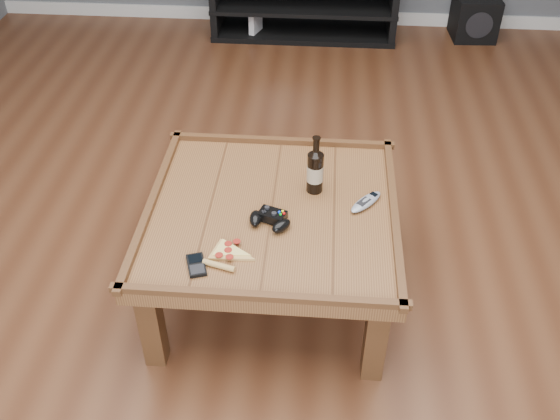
# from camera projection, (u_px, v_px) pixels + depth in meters

# --- Properties ---
(ground) EXTENTS (6.00, 6.00, 0.00)m
(ground) POSITION_uv_depth(u_px,v_px,m) (273.00, 287.00, 2.78)
(ground) COLOR #482514
(ground) RESTS_ON ground
(baseboard) EXTENTS (5.00, 0.02, 0.10)m
(baseboard) POSITION_uv_depth(u_px,v_px,m) (305.00, 16.00, 5.06)
(baseboard) COLOR silver
(baseboard) RESTS_ON ground
(coffee_table) EXTENTS (1.03, 1.03, 0.48)m
(coffee_table) POSITION_uv_depth(u_px,v_px,m) (272.00, 220.00, 2.53)
(coffee_table) COLOR #583319
(coffee_table) RESTS_ON ground
(media_console) EXTENTS (1.40, 0.45, 0.50)m
(media_console) POSITION_uv_depth(u_px,v_px,m) (304.00, 3.00, 4.75)
(media_console) COLOR black
(media_console) RESTS_ON ground
(beer_bottle) EXTENTS (0.07, 0.07, 0.26)m
(beer_bottle) POSITION_uv_depth(u_px,v_px,m) (315.00, 170.00, 2.52)
(beer_bottle) COLOR black
(beer_bottle) RESTS_ON coffee_table
(game_controller) EXTENTS (0.18, 0.15, 0.05)m
(game_controller) POSITION_uv_depth(u_px,v_px,m) (270.00, 219.00, 2.41)
(game_controller) COLOR black
(game_controller) RESTS_ON coffee_table
(pizza_slice) EXTENTS (0.19, 0.25, 0.02)m
(pizza_slice) POSITION_uv_depth(u_px,v_px,m) (227.00, 254.00, 2.28)
(pizza_slice) COLOR tan
(pizza_slice) RESTS_ON coffee_table
(smartphone) EXTENTS (0.09, 0.13, 0.02)m
(smartphone) POSITION_uv_depth(u_px,v_px,m) (196.00, 265.00, 2.23)
(smartphone) COLOR black
(smartphone) RESTS_ON coffee_table
(remote_control) EXTENTS (0.16, 0.18, 0.03)m
(remote_control) POSITION_uv_depth(u_px,v_px,m) (366.00, 202.00, 2.51)
(remote_control) COLOR gray
(remote_control) RESTS_ON coffee_table
(subwoofer) EXTENTS (0.33, 0.34, 0.32)m
(subwoofer) POSITION_uv_depth(u_px,v_px,m) (475.00, 17.00, 4.76)
(subwoofer) COLOR black
(subwoofer) RESTS_ON ground
(game_console) EXTENTS (0.15, 0.20, 0.22)m
(game_console) POSITION_uv_depth(u_px,v_px,m) (256.00, 24.00, 4.80)
(game_console) COLOR slate
(game_console) RESTS_ON ground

